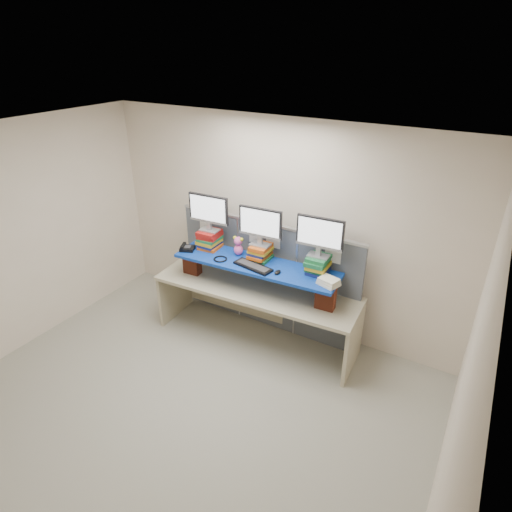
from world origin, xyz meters
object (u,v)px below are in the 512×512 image
Objects in this scene: desk at (256,298)px; keyboard at (253,266)px; blue_board at (256,265)px; monitor_center at (260,225)px; monitor_left at (208,211)px; monitor_right at (320,235)px; desk_phone at (187,248)px.

desk is 5.16× the size of keyboard.
desk is at bearing -102.41° from blue_board.
monitor_center is (-0.01, 0.12, 0.97)m from desk.
monitor_left reaches higher than desk.
keyboard reaches higher than blue_board.
monitor_right reaches higher than monitor_center.
monitor_left reaches higher than blue_board.
monitor_center reaches higher than blue_board.
monitor_center is 1.00× the size of monitor_right.
monitor_right is 0.90m from keyboard.
monitor_left is 0.73m from monitor_center.
keyboard is (0.02, -0.11, 0.52)m from desk.
monitor_left is 0.93m from keyboard.
desk_phone is (-0.96, -0.14, 0.53)m from desk.
desk is 4.83× the size of monitor_right.
blue_board is 0.91m from monitor_right.
monitor_left is at bearing 170.78° from blue_board.
blue_board is 0.97m from desk_phone.
blue_board is at bearing -9.22° from monitor_left.
desk_phone is at bearing -175.31° from desk.
monitor_left is (-0.74, 0.07, 0.53)m from blue_board.
monitor_right is at bearing -13.67° from desk_phone.
blue_board is at bearing 111.68° from keyboard.
monitor_right is at bearing 9.07° from desk.
monitor_center is at bearing 91.40° from blue_board.
desk is 1.10m from desk_phone.
desk is at bearing -170.93° from monitor_right.
blue_board is at bearing -15.58° from desk_phone.
monitor_right reaches higher than keyboard.
desk is 0.53m from keyboard.
monitor_left is at bearing -180.00° from monitor_center.
keyboard is at bearing -162.46° from monitor_right.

